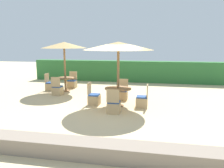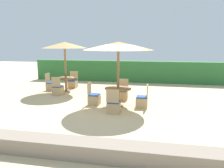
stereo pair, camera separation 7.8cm
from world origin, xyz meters
name	(u,v)px [view 1 (the left image)]	position (x,y,z in m)	size (l,w,h in m)	color
ground_plane	(109,109)	(0.00, 0.00, 0.00)	(40.00, 40.00, 0.00)	#D1BA8C
hedge_row	(128,71)	(0.00, 6.50, 0.70)	(13.00, 0.70, 1.39)	#2D6B33
stone_border	(78,148)	(0.00, -3.64, 0.19)	(10.00, 0.56, 0.37)	gray
parasol_back_left	(64,45)	(-2.97, 2.86, 2.44)	(2.37, 2.37, 2.61)	olive
round_table_back_left	(65,81)	(-2.97, 2.86, 0.55)	(0.95, 0.95, 0.73)	olive
patio_chair_back_left_north	(72,83)	(-2.94, 3.77, 0.26)	(0.46, 0.46, 0.93)	tan
patio_chair_back_left_south	(58,90)	(-3.01, 1.93, 0.26)	(0.46, 0.46, 0.93)	tan
patio_chair_back_left_west	(50,86)	(-3.85, 2.88, 0.26)	(0.46, 0.46, 0.93)	tan
parasol_center	(118,46)	(0.26, 0.57, 2.43)	(2.78, 2.78, 2.60)	olive
round_table_center	(118,92)	(0.26, 0.57, 0.59)	(1.09, 1.09, 0.75)	olive
patio_chair_center_south	(114,106)	(0.26, -0.41, 0.26)	(0.46, 0.46, 0.93)	tan
patio_chair_center_west	(94,98)	(-0.77, 0.56, 0.26)	(0.46, 0.46, 0.93)	tan
patio_chair_center_north	(122,94)	(0.30, 1.60, 0.26)	(0.46, 0.46, 0.93)	tan
patio_chair_center_east	(142,101)	(1.24, 0.56, 0.26)	(0.46, 0.46, 0.93)	tan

